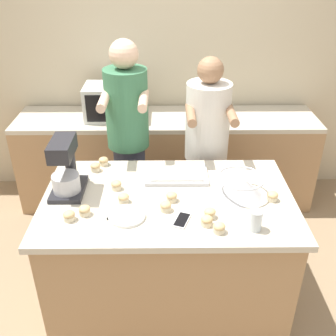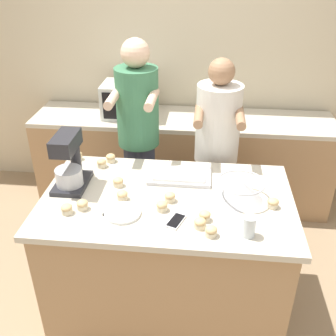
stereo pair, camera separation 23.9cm
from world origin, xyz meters
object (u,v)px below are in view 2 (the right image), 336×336
(small_plate, at_px, (123,213))
(cupcake_11, at_px, (273,203))
(person_right, at_px, (216,157))
(microwave_oven, at_px, (129,100))
(cupcake_3, at_px, (67,209))
(cupcake_4, at_px, (122,195))
(cupcake_1, at_px, (82,205))
(cupcake_12, at_px, (211,231))
(baking_tray, at_px, (180,176))
(person_left, at_px, (139,145))
(cupcake_7, at_px, (200,223))
(cupcake_2, at_px, (205,216))
(cupcake_6, at_px, (162,206))
(drinking_glass, at_px, (249,226))
(cupcake_10, at_px, (118,182))
(cupcake_5, at_px, (78,156))
(stand_mixer, at_px, (69,164))
(cell_phone, at_px, (176,221))
(cupcake_0, at_px, (170,197))
(cupcake_8, at_px, (111,158))
(cupcake_9, at_px, (102,163))
(knife, at_px, (119,213))
(mixing_bowl, at_px, (241,190))

(small_plate, xyz_separation_m, cupcake_11, (0.88, 0.16, 0.02))
(person_right, bearing_deg, cupcake_11, -65.99)
(microwave_oven, distance_m, cupcake_3, 1.61)
(cupcake_4, bearing_deg, cupcake_1, -149.78)
(cupcake_11, xyz_separation_m, cupcake_12, (-0.36, -0.30, 0.00))
(baking_tray, bearing_deg, small_plate, -123.95)
(person_left, xyz_separation_m, person_right, (0.60, 0.00, -0.08))
(cupcake_4, distance_m, cupcake_12, 0.62)
(baking_tray, relative_size, cupcake_7, 6.19)
(small_plate, bearing_deg, cupcake_2, -0.66)
(small_plate, bearing_deg, cupcake_6, 16.00)
(microwave_oven, bearing_deg, drinking_glass, -60.17)
(cupcake_10, relative_size, cupcake_12, 1.00)
(cupcake_2, relative_size, cupcake_4, 1.00)
(cupcake_3, relative_size, cupcake_5, 1.00)
(stand_mixer, relative_size, cupcake_7, 5.40)
(small_plate, distance_m, cupcake_7, 0.46)
(cell_phone, height_order, cupcake_3, cupcake_3)
(cupcake_0, relative_size, cupcake_11, 1.00)
(stand_mixer, height_order, cupcake_2, stand_mixer)
(cupcake_0, bearing_deg, person_left, 113.20)
(person_right, distance_m, stand_mixer, 1.15)
(cupcake_4, distance_m, cupcake_6, 0.27)
(cupcake_3, xyz_separation_m, cupcake_12, (0.84, -0.12, 0.00))
(person_left, bearing_deg, cupcake_8, -118.17)
(person_right, bearing_deg, cupcake_1, -131.88)
(person_right, distance_m, baking_tray, 0.53)
(microwave_oven, height_order, cupcake_7, microwave_oven)
(stand_mixer, xyz_separation_m, cupcake_11, (1.27, -0.11, -0.13))
(stand_mixer, bearing_deg, cupcake_2, -18.03)
(baking_tray, bearing_deg, cupcake_9, 170.60)
(cupcake_3, distance_m, cupcake_11, 1.22)
(cupcake_0, bearing_deg, cupcake_11, -0.01)
(cupcake_8, xyz_separation_m, cupcake_12, (0.73, -0.76, 0.00))
(cupcake_10, relative_size, cupcake_11, 1.00)
(person_left, height_order, knife, person_left)
(person_left, relative_size, cupcake_10, 25.68)
(baking_tray, xyz_separation_m, cell_phone, (0.02, -0.48, -0.01))
(stand_mixer, xyz_separation_m, drinking_glass, (1.10, -0.39, -0.10))
(microwave_oven, height_order, cupcake_11, microwave_oven)
(microwave_oven, bearing_deg, cupcake_4, -80.82)
(stand_mixer, xyz_separation_m, mixing_bowl, (1.08, -0.04, -0.09))
(cell_phone, bearing_deg, cupcake_6, 131.73)
(cupcake_6, bearing_deg, cupcake_8, 128.23)
(cupcake_4, relative_size, cupcake_8, 1.00)
(mixing_bowl, bearing_deg, stand_mixer, 177.71)
(stand_mixer, height_order, baking_tray, stand_mixer)
(cupcake_11, bearing_deg, person_right, 114.01)
(cupcake_11, bearing_deg, cupcake_0, 179.99)
(cupcake_2, distance_m, cupcake_6, 0.26)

